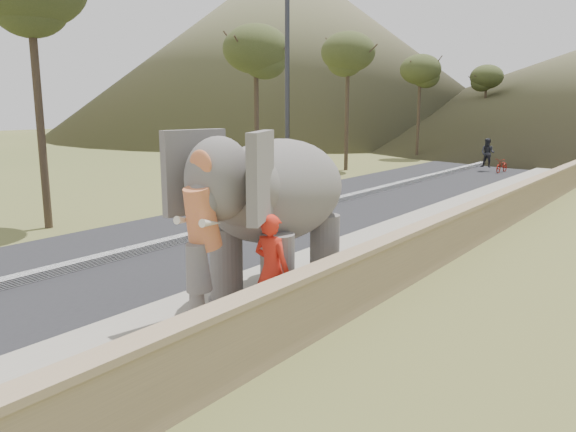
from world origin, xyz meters
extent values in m
plane|color=olive|center=(0.00, 0.00, 0.00)|extent=(160.00, 160.00, 0.00)
cube|color=black|center=(-5.00, 10.00, 0.01)|extent=(7.00, 120.00, 0.03)
cube|color=black|center=(-5.00, 10.00, 0.11)|extent=(0.35, 120.00, 0.22)
cube|color=#9E9687|center=(0.00, 10.00, 0.07)|extent=(3.00, 120.00, 0.15)
cube|color=tan|center=(1.65, 10.00, 0.55)|extent=(0.30, 120.00, 1.10)
cylinder|color=#2D2D32|center=(-5.00, 11.02, 4.00)|extent=(0.16, 0.16, 8.00)
cylinder|color=#2D2D33|center=(-4.50, 10.37, 1.00)|extent=(0.08, 0.08, 2.00)
cube|color=#EFAB16|center=(-4.50, 10.37, 2.10)|extent=(0.60, 0.05, 0.60)
cone|color=brown|center=(-38.00, 55.00, 11.00)|extent=(60.00, 60.00, 22.00)
imported|color=red|center=(0.95, 2.66, 1.10)|extent=(0.69, 0.46, 1.91)
imported|color=maroon|center=(-2.79, 28.55, 0.41)|extent=(0.63, 1.59, 0.82)
imported|color=black|center=(-3.65, 28.55, 1.09)|extent=(0.85, 0.68, 1.68)
camera|label=1|loc=(6.59, -4.42, 3.81)|focal=35.00mm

